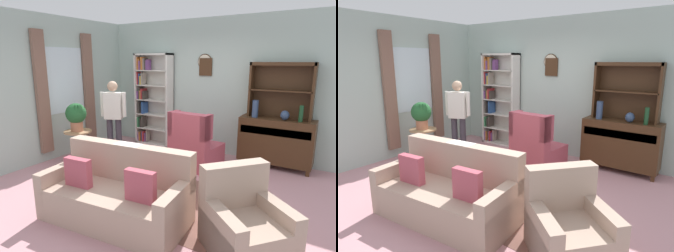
% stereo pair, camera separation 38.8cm
% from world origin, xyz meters
% --- Properties ---
extents(ground_plane, '(5.40, 4.60, 0.02)m').
position_xyz_m(ground_plane, '(0.00, 0.00, -0.01)').
color(ground_plane, '#C68C93').
extents(wall_back, '(5.00, 0.09, 2.80)m').
position_xyz_m(wall_back, '(-0.00, 2.13, 1.40)').
color(wall_back, '#ADC1B7').
rests_on(wall_back, ground_plane).
extents(wall_left, '(0.16, 4.20, 2.80)m').
position_xyz_m(wall_left, '(-2.52, 0.05, 1.40)').
color(wall_left, '#ADC1B7').
rests_on(wall_left, ground_plane).
extents(area_rug, '(2.45, 1.63, 0.01)m').
position_xyz_m(area_rug, '(0.20, -0.30, 0.00)').
color(area_rug, brown).
rests_on(area_rug, ground_plane).
extents(bookshelf, '(0.90, 0.30, 2.10)m').
position_xyz_m(bookshelf, '(-1.44, 1.94, 1.05)').
color(bookshelf, silver).
rests_on(bookshelf, ground_plane).
extents(sideboard, '(1.30, 0.45, 0.92)m').
position_xyz_m(sideboard, '(1.41, 1.86, 0.51)').
color(sideboard, '#422816').
rests_on(sideboard, ground_plane).
extents(sideboard_hutch, '(1.10, 0.26, 1.00)m').
position_xyz_m(sideboard_hutch, '(1.41, 1.97, 1.56)').
color(sideboard_hutch, '#422816').
rests_on(sideboard_hutch, sideboard).
extents(vase_tall, '(0.11, 0.11, 0.32)m').
position_xyz_m(vase_tall, '(1.02, 1.78, 1.08)').
color(vase_tall, '#33476B').
rests_on(vase_tall, sideboard).
extents(vase_round, '(0.15, 0.15, 0.17)m').
position_xyz_m(vase_round, '(1.54, 1.79, 1.01)').
color(vase_round, '#33476B').
rests_on(vase_round, sideboard).
extents(bottle_wine, '(0.07, 0.07, 0.29)m').
position_xyz_m(bottle_wine, '(1.80, 1.77, 1.06)').
color(bottle_wine, '#194223').
rests_on(bottle_wine, sideboard).
extents(couch_floral, '(1.87, 1.02, 0.90)m').
position_xyz_m(couch_floral, '(0.13, -1.05, 0.31)').
color(couch_floral, tan).
rests_on(couch_floral, ground_plane).
extents(armchair_floral, '(1.08, 1.08, 0.88)m').
position_xyz_m(armchair_floral, '(1.67, -0.84, 0.29)').
color(armchair_floral, tan).
rests_on(armchair_floral, ground_plane).
extents(wingback_chair, '(0.85, 0.87, 1.05)m').
position_xyz_m(wingback_chair, '(0.14, 1.06, 0.38)').
color(wingback_chair, '#B74C5B').
rests_on(wingback_chair, ground_plane).
extents(plant_stand, '(0.52, 0.52, 0.63)m').
position_xyz_m(plant_stand, '(-1.89, 0.13, 0.39)').
color(plant_stand, '#A87F56').
rests_on(plant_stand, ground_plane).
extents(potted_plant_large, '(0.39, 0.39, 0.54)m').
position_xyz_m(potted_plant_large, '(-1.88, 0.11, 0.94)').
color(potted_plant_large, '#AD6B4C').
rests_on(potted_plant_large, plant_stand).
extents(person_reading, '(0.51, 0.32, 1.56)m').
position_xyz_m(person_reading, '(-1.45, 0.67, 0.91)').
color(person_reading, '#38333D').
rests_on(person_reading, ground_plane).
extents(coffee_table, '(0.80, 0.50, 0.42)m').
position_xyz_m(coffee_table, '(0.13, -0.20, 0.35)').
color(coffee_table, '#422816').
rests_on(coffee_table, ground_plane).
extents(book_stack, '(0.20, 0.13, 0.07)m').
position_xyz_m(book_stack, '(0.26, -0.25, 0.45)').
color(book_stack, gray).
rests_on(book_stack, coffee_table).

